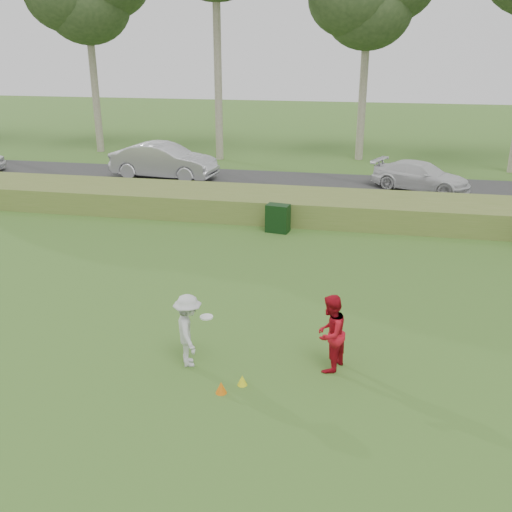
% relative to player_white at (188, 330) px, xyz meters
% --- Properties ---
extents(ground, '(120.00, 120.00, 0.00)m').
position_rel_player_white_xyz_m(ground, '(0.77, -0.75, -0.79)').
color(ground, '#366321').
rests_on(ground, ground).
extents(reed_strip, '(80.00, 3.00, 0.90)m').
position_rel_player_white_xyz_m(reed_strip, '(0.77, 11.25, -0.34)').
color(reed_strip, '#5A712D').
rests_on(reed_strip, ground).
extents(park_road, '(80.00, 6.00, 0.06)m').
position_rel_player_white_xyz_m(park_road, '(0.77, 16.25, -0.76)').
color(park_road, '#2D2D2D').
rests_on(park_road, ground).
extents(player_white, '(1.01, 1.17, 1.58)m').
position_rel_player_white_xyz_m(player_white, '(0.00, 0.00, 0.00)').
color(player_white, silver).
rests_on(player_white, ground).
extents(player_red, '(0.87, 0.97, 1.65)m').
position_rel_player_white_xyz_m(player_red, '(2.89, 0.38, 0.04)').
color(player_red, '#B20F1D').
rests_on(player_red, ground).
extents(cone_orange, '(0.22, 0.22, 0.24)m').
position_rel_player_white_xyz_m(cone_orange, '(0.92, -0.91, -0.67)').
color(cone_orange, orange).
rests_on(cone_orange, ground).
extents(cone_yellow, '(0.20, 0.20, 0.22)m').
position_rel_player_white_xyz_m(cone_yellow, '(1.26, -0.56, -0.68)').
color(cone_yellow, yellow).
rests_on(cone_yellow, ground).
extents(utility_cabinet, '(0.88, 0.63, 1.01)m').
position_rel_player_white_xyz_m(utility_cabinet, '(0.35, 9.29, -0.29)').
color(utility_cabinet, black).
rests_on(utility_cabinet, ground).
extents(car_mid, '(5.38, 2.34, 1.72)m').
position_rel_player_white_xyz_m(car_mid, '(-6.56, 16.55, 0.13)').
color(car_mid, silver).
rests_on(car_mid, park_road).
extents(car_right, '(4.76, 3.40, 1.28)m').
position_rel_player_white_xyz_m(car_right, '(5.75, 16.50, -0.09)').
color(car_right, silver).
rests_on(car_right, park_road).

